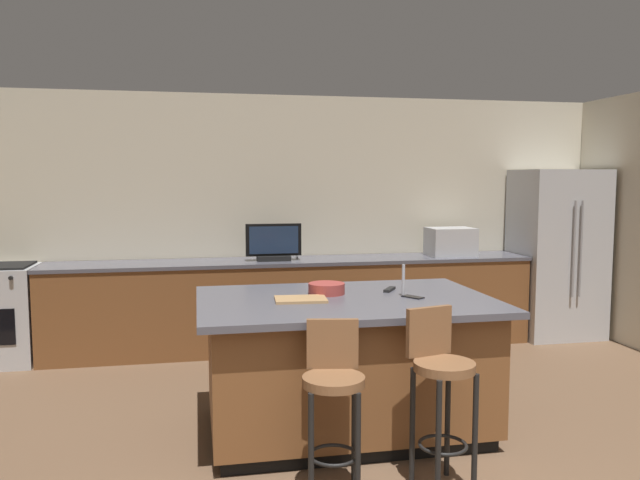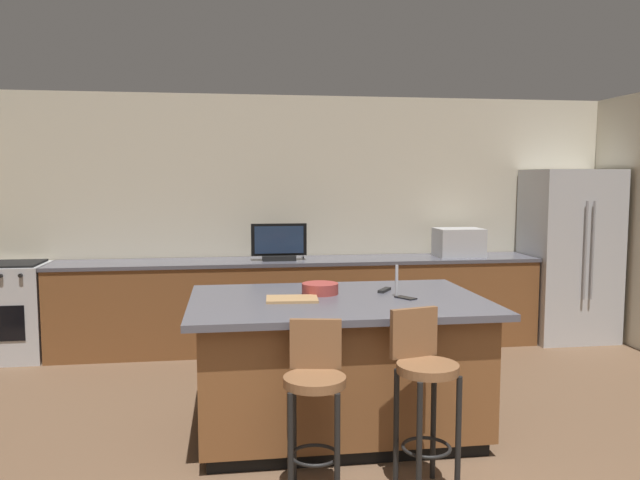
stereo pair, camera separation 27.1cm
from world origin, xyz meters
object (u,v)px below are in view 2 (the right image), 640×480
object	(u,v)px
bar_stool_left	(315,393)
cutting_board	(292,299)
refrigerator	(569,255)
fruit_bowl	(320,289)
microwave	(459,242)
tv_remote	(384,290)
tv_monitor	(279,243)
bar_stool_right	(424,383)
cell_phone	(406,298)
range_oven	(5,311)
kitchen_island	(337,363)

from	to	relation	value
bar_stool_left	cutting_board	distance (m)	0.90
refrigerator	fruit_bowl	size ratio (longest dim) A/B	7.12
microwave	tv_remote	xyz separation A→B (m)	(-1.29, -1.94, -0.13)
tv_monitor	bar_stool_right	size ratio (longest dim) A/B	0.55
bar_stool_right	cutting_board	bearing A→B (deg)	112.66
microwave	bar_stool_left	bearing A→B (deg)	-122.86
refrigerator	bar_stool_right	world-z (taller)	refrigerator
fruit_bowl	cutting_board	distance (m)	0.30
bar_stool_left	tv_monitor	bearing A→B (deg)	99.16
refrigerator	microwave	distance (m)	1.23
cell_phone	refrigerator	bearing A→B (deg)	9.17
tv_remote	microwave	bearing A→B (deg)	89.94
range_oven	bar_stool_left	distance (m)	3.97
microwave	kitchen_island	bearing A→B (deg)	-127.84
refrigerator	fruit_bowl	distance (m)	3.56
range_oven	bar_stool_left	world-z (taller)	bar_stool_left
range_oven	fruit_bowl	world-z (taller)	fruit_bowl
kitchen_island	tv_monitor	bearing A→B (deg)	96.36
microwave	tv_monitor	bearing A→B (deg)	-178.44
kitchen_island	tv_remote	bearing A→B (deg)	28.63
range_oven	cutting_board	bearing A→B (deg)	-40.45
refrigerator	cutting_board	bearing A→B (deg)	-146.39
range_oven	tv_remote	xyz separation A→B (m)	(3.25, -1.94, 0.47)
tv_monitor	range_oven	bearing A→B (deg)	178.90
kitchen_island	microwave	world-z (taller)	microwave
tv_monitor	cutting_board	distance (m)	2.14
tv_monitor	bar_stool_right	bearing A→B (deg)	-79.27
cell_phone	cutting_board	bearing A→B (deg)	144.51
microwave	tv_monitor	world-z (taller)	tv_monitor
bar_stool_right	cell_phone	bearing A→B (deg)	66.99
refrigerator	cell_phone	xyz separation A→B (m)	(-2.44, -2.17, 0.01)
kitchen_island	fruit_bowl	xyz separation A→B (m)	(-0.09, 0.17, 0.49)
fruit_bowl	tv_remote	world-z (taller)	fruit_bowl
microwave	tv_monitor	xyz separation A→B (m)	(-1.90, -0.05, 0.02)
refrigerator	cutting_board	distance (m)	3.85
bar_stool_right	cutting_board	distance (m)	1.12
kitchen_island	microwave	distance (m)	2.79
tv_monitor	bar_stool_left	size ratio (longest dim) A/B	0.58
tv_monitor	cutting_board	world-z (taller)	tv_monitor
cutting_board	fruit_bowl	bearing A→B (deg)	43.17
refrigerator	tv_monitor	world-z (taller)	refrigerator
bar_stool_right	cutting_board	xyz separation A→B (m)	(-0.65, 0.86, 0.32)
cutting_board	range_oven	bearing A→B (deg)	139.55
bar_stool_left	fruit_bowl	size ratio (longest dim) A/B	3.72
tv_monitor	bar_stool_right	xyz separation A→B (m)	(0.57, -2.99, -0.48)
kitchen_island	tv_monitor	distance (m)	2.20
cell_phone	tv_remote	bearing A→B (deg)	73.24
bar_stool_left	bar_stool_right	world-z (taller)	bar_stool_right
fruit_bowl	tv_monitor	bearing A→B (deg)	94.13
kitchen_island	tv_remote	distance (m)	0.63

